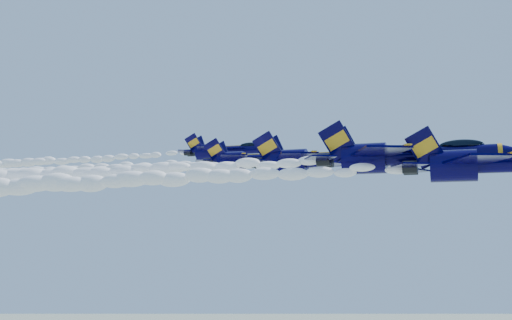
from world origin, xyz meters
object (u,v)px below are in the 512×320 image
(jet_lead, at_px, (498,163))
(jet_fourth, at_px, (254,159))
(jet_second, at_px, (406,156))
(jet_fifth, at_px, (226,150))
(jet_third, at_px, (321,159))

(jet_lead, bearing_deg, jet_fourth, 141.58)
(jet_second, relative_size, jet_fifth, 1.20)
(jet_lead, xyz_separation_m, jet_third, (-17.83, 14.22, 2.69))
(jet_third, height_order, jet_fourth, jet_fourth)
(jet_fifth, bearing_deg, jet_second, -44.74)
(jet_third, distance_m, jet_fourth, 14.39)
(jet_fourth, height_order, jet_fifth, jet_fifth)
(jet_fourth, bearing_deg, jet_fifth, 130.41)
(jet_second, distance_m, jet_fourth, 29.37)
(jet_second, relative_size, jet_fourth, 1.12)
(jet_second, bearing_deg, jet_fourth, 137.31)
(jet_fifth, bearing_deg, jet_lead, -41.21)
(jet_third, distance_m, jet_fifth, 26.92)
(jet_lead, height_order, jet_third, jet_third)
(jet_lead, xyz_separation_m, jet_fourth, (-29.07, 23.06, 4.21))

